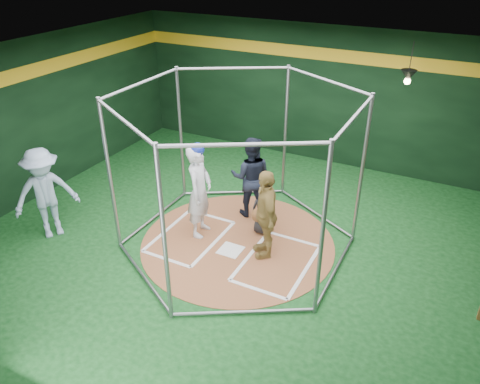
% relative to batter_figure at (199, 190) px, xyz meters
% --- Properties ---
extents(room_shell, '(10.10, 9.10, 3.53)m').
position_rel_batter_figure_xyz_m(room_shell, '(0.83, 0.02, 0.77)').
color(room_shell, '#0D3913').
rests_on(room_shell, ground).
extents(clay_disc, '(3.80, 3.80, 0.01)m').
position_rel_batter_figure_xyz_m(clay_disc, '(0.83, 0.02, -0.98)').
color(clay_disc, '#985937').
rests_on(clay_disc, ground).
extents(home_plate, '(0.43, 0.43, 0.01)m').
position_rel_batter_figure_xyz_m(home_plate, '(0.83, -0.28, -0.97)').
color(home_plate, white).
rests_on(home_plate, clay_disc).
extents(batter_box_left, '(1.17, 1.77, 0.01)m').
position_rel_batter_figure_xyz_m(batter_box_left, '(-0.12, -0.23, -0.97)').
color(batter_box_left, white).
rests_on(batter_box_left, clay_disc).
extents(batter_box_right, '(1.17, 1.77, 0.01)m').
position_rel_batter_figure_xyz_m(batter_box_right, '(1.78, -0.23, -0.97)').
color(batter_box_right, white).
rests_on(batter_box_right, clay_disc).
extents(batting_cage, '(4.05, 4.67, 3.00)m').
position_rel_batter_figure_xyz_m(batting_cage, '(0.83, 0.02, 0.51)').
color(batting_cage, gray).
rests_on(batting_cage, ground).
extents(pendant_lamp_near, '(0.34, 0.34, 0.90)m').
position_rel_batter_figure_xyz_m(pendant_lamp_near, '(3.03, 3.62, 1.75)').
color(pendant_lamp_near, black).
rests_on(pendant_lamp_near, room_shell).
extents(batter_figure, '(0.56, 0.76, 1.97)m').
position_rel_batter_figure_xyz_m(batter_figure, '(0.00, 0.00, 0.00)').
color(batter_figure, silver).
rests_on(batter_figure, clay_disc).
extents(visitor_leopard, '(0.93, 1.08, 1.75)m').
position_rel_batter_figure_xyz_m(visitor_leopard, '(1.44, -0.06, -0.10)').
color(visitor_leopard, tan).
rests_on(visitor_leopard, clay_disc).
extents(catcher_figure, '(0.55, 0.60, 1.02)m').
position_rel_batter_figure_xyz_m(catcher_figure, '(1.11, 0.56, -0.46)').
color(catcher_figure, black).
rests_on(catcher_figure, clay_disc).
extents(umpire, '(1.04, 0.93, 1.77)m').
position_rel_batter_figure_xyz_m(umpire, '(0.56, 1.13, -0.09)').
color(umpire, black).
rests_on(umpire, clay_disc).
extents(bystander_blue, '(1.24, 1.40, 1.88)m').
position_rel_batter_figure_xyz_m(bystander_blue, '(-2.64, -1.40, -0.05)').
color(bystander_blue, '#96ACC6').
rests_on(bystander_blue, ground).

